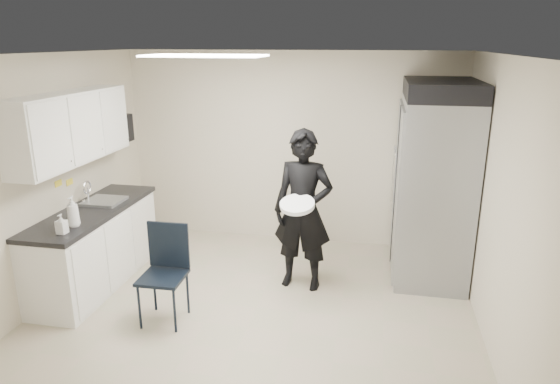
% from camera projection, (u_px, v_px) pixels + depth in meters
% --- Properties ---
extents(floor, '(4.50, 4.50, 0.00)m').
position_uv_depth(floor, '(257.00, 308.00, 5.30)').
color(floor, tan).
rests_on(floor, ground).
extents(ceiling, '(4.50, 4.50, 0.00)m').
position_uv_depth(ceiling, '(253.00, 54.00, 4.54)').
color(ceiling, white).
rests_on(ceiling, back_wall).
extents(back_wall, '(4.50, 0.00, 4.50)m').
position_uv_depth(back_wall, '(291.00, 149.00, 6.79)').
color(back_wall, '#BCAF9B').
rests_on(back_wall, floor).
extents(left_wall, '(0.00, 4.00, 4.00)m').
position_uv_depth(left_wall, '(51.00, 179.00, 5.34)').
color(left_wall, '#BCAF9B').
rests_on(left_wall, floor).
extents(right_wall, '(0.00, 4.00, 4.00)m').
position_uv_depth(right_wall, '(497.00, 205.00, 4.50)').
color(right_wall, '#BCAF9B').
rests_on(right_wall, floor).
extents(ceiling_panel, '(1.20, 0.60, 0.02)m').
position_uv_depth(ceiling_panel, '(205.00, 56.00, 5.03)').
color(ceiling_panel, white).
rests_on(ceiling_panel, ceiling).
extents(lower_counter, '(0.60, 1.90, 0.86)m').
position_uv_depth(lower_counter, '(96.00, 248.00, 5.72)').
color(lower_counter, silver).
rests_on(lower_counter, floor).
extents(countertop, '(0.64, 1.95, 0.05)m').
position_uv_depth(countertop, '(91.00, 211.00, 5.59)').
color(countertop, black).
rests_on(countertop, lower_counter).
extents(sink, '(0.42, 0.40, 0.14)m').
position_uv_depth(sink, '(105.00, 205.00, 5.82)').
color(sink, gray).
rests_on(sink, countertop).
extents(faucet, '(0.02, 0.02, 0.24)m').
position_uv_depth(faucet, '(88.00, 192.00, 5.82)').
color(faucet, silver).
rests_on(faucet, countertop).
extents(upper_cabinets, '(0.35, 1.80, 0.75)m').
position_uv_depth(upper_cabinets, '(71.00, 127.00, 5.34)').
color(upper_cabinets, silver).
rests_on(upper_cabinets, left_wall).
extents(towel_dispenser, '(0.22, 0.30, 0.35)m').
position_uv_depth(towel_dispenser, '(120.00, 128.00, 6.49)').
color(towel_dispenser, black).
rests_on(towel_dispenser, left_wall).
extents(notice_sticker_left, '(0.00, 0.12, 0.07)m').
position_uv_depth(notice_sticker_left, '(58.00, 183.00, 5.45)').
color(notice_sticker_left, yellow).
rests_on(notice_sticker_left, left_wall).
extents(notice_sticker_right, '(0.00, 0.12, 0.07)m').
position_uv_depth(notice_sticker_right, '(70.00, 182.00, 5.65)').
color(notice_sticker_right, yellow).
rests_on(notice_sticker_right, left_wall).
extents(commercial_fridge, '(0.80, 1.35, 2.10)m').
position_uv_depth(commercial_fridge, '(433.00, 189.00, 5.84)').
color(commercial_fridge, gray).
rests_on(commercial_fridge, floor).
extents(fridge_compressor, '(0.80, 1.35, 0.20)m').
position_uv_depth(fridge_compressor, '(442.00, 89.00, 5.51)').
color(fridge_compressor, black).
rests_on(fridge_compressor, commercial_fridge).
extents(folding_chair, '(0.43, 0.43, 0.96)m').
position_uv_depth(folding_chair, '(163.00, 278.00, 4.92)').
color(folding_chair, black).
rests_on(folding_chair, floor).
extents(man_tuxedo, '(0.71, 0.51, 1.82)m').
position_uv_depth(man_tuxedo, '(303.00, 211.00, 5.53)').
color(man_tuxedo, black).
rests_on(man_tuxedo, floor).
extents(bucket_lid, '(0.41, 0.41, 0.05)m').
position_uv_depth(bucket_lid, '(297.00, 205.00, 5.26)').
color(bucket_lid, white).
rests_on(bucket_lid, man_tuxedo).
extents(soap_bottle_a, '(0.13, 0.13, 0.32)m').
position_uv_depth(soap_bottle_a, '(73.00, 211.00, 5.02)').
color(soap_bottle_a, white).
rests_on(soap_bottle_a, countertop).
extents(soap_bottle_b, '(0.09, 0.09, 0.20)m').
position_uv_depth(soap_bottle_b, '(61.00, 224.00, 4.85)').
color(soap_bottle_b, silver).
rests_on(soap_bottle_b, countertop).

